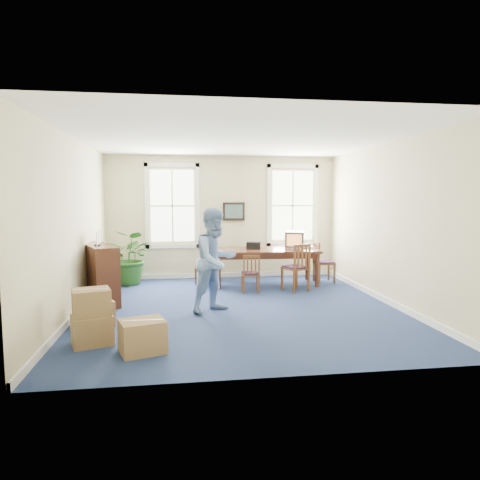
{
  "coord_description": "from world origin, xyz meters",
  "views": [
    {
      "loc": [
        -1.11,
        -7.99,
        2.11
      ],
      "look_at": [
        0.1,
        0.6,
        1.25
      ],
      "focal_mm": 32.0,
      "sensor_mm": 36.0,
      "label": 1
    }
  ],
  "objects": [
    {
      "name": "chair_near_right",
      "position": [
        1.47,
        1.3,
        0.54
      ],
      "size": [
        0.65,
        0.65,
        1.09
      ],
      "primitive_type": null,
      "rotation": [
        0.0,
        0.0,
        3.57
      ],
      "color": "brown",
      "rests_on": "ground"
    },
    {
      "name": "potted_plant",
      "position": [
        -2.31,
        2.57,
        0.67
      ],
      "size": [
        1.51,
        1.43,
        1.33
      ],
      "primitive_type": "imported",
      "rotation": [
        0.0,
        0.0,
        -0.4
      ],
      "color": "#1D4A16",
      "rests_on": "ground"
    },
    {
      "name": "wall_front",
      "position": [
        0.0,
        -3.25,
        1.6
      ],
      "size": [
        6.5,
        0.0,
        6.5
      ],
      "primitive_type": "plane",
      "rotation": [
        -1.57,
        0.0,
        0.0
      ],
      "color": "beige",
      "rests_on": "ground"
    },
    {
      "name": "chair_end_left",
      "position": [
        -0.54,
        2.17,
        0.46
      ],
      "size": [
        0.48,
        0.48,
        0.91
      ],
      "primitive_type": null,
      "rotation": [
        0.0,
        0.0,
        -1.39
      ],
      "color": "brown",
      "rests_on": "ground"
    },
    {
      "name": "wall_back",
      "position": [
        0.0,
        3.25,
        1.6
      ],
      "size": [
        6.5,
        0.0,
        6.5
      ],
      "primitive_type": "plane",
      "rotation": [
        1.57,
        0.0,
        0.0
      ],
      "color": "beige",
      "rests_on": "ground"
    },
    {
      "name": "crt_tv",
      "position": [
        1.7,
        2.22,
        1.07
      ],
      "size": [
        0.6,
        0.63,
        0.42
      ],
      "primitive_type": null,
      "rotation": [
        0.0,
        0.0,
        -0.33
      ],
      "color": "#B7B7BC",
      "rests_on": "conference_table"
    },
    {
      "name": "game_console",
      "position": [
        2.04,
        2.17,
        0.89
      ],
      "size": [
        0.21,
        0.25,
        0.06
      ],
      "primitive_type": "cube",
      "rotation": [
        0.0,
        0.0,
        0.14
      ],
      "color": "white",
      "rests_on": "conference_table"
    },
    {
      "name": "cardboard_boxes",
      "position": [
        -2.17,
        -1.65,
        0.43
      ],
      "size": [
        1.91,
        1.91,
        0.85
      ],
      "primitive_type": null,
      "rotation": [
        0.0,
        0.0,
        0.35
      ],
      "color": "olive",
      "rests_on": "ground"
    },
    {
      "name": "chair_end_right",
      "position": [
        2.45,
        2.17,
        0.51
      ],
      "size": [
        0.47,
        0.47,
        1.01
      ],
      "primitive_type": null,
      "rotation": [
        0.0,
        0.0,
        1.61
      ],
      "color": "brown",
      "rests_on": "ground"
    },
    {
      "name": "window_left",
      "position": [
        -1.3,
        3.23,
        1.9
      ],
      "size": [
        1.4,
        0.12,
        2.2
      ],
      "primitive_type": null,
      "color": "white",
      "rests_on": "ground"
    },
    {
      "name": "baseboard_left",
      "position": [
        -2.97,
        0.0,
        0.06
      ],
      "size": [
        0.04,
        6.5,
        0.12
      ],
      "primitive_type": "cube",
      "color": "white",
      "rests_on": "ground"
    },
    {
      "name": "wall_left",
      "position": [
        -3.0,
        0.0,
        1.6
      ],
      "size": [
        0.0,
        6.5,
        6.5
      ],
      "primitive_type": "plane",
      "rotation": [
        1.57,
        0.0,
        1.57
      ],
      "color": "beige",
      "rests_on": "ground"
    },
    {
      "name": "wall_right",
      "position": [
        3.0,
        0.0,
        1.6
      ],
      "size": [
        0.0,
        6.5,
        6.5
      ],
      "primitive_type": "plane",
      "rotation": [
        1.57,
        0.0,
        -1.57
      ],
      "color": "beige",
      "rests_on": "ground"
    },
    {
      "name": "credenza",
      "position": [
        -2.75,
        0.88,
        0.62
      ],
      "size": [
        1.03,
        1.63,
        1.24
      ],
      "primitive_type": "cube",
      "rotation": [
        0.0,
        0.0,
        0.4
      ],
      "color": "#4A2316",
      "rests_on": "ground"
    },
    {
      "name": "equipment_bag",
      "position": [
        0.66,
        2.22,
        0.95
      ],
      "size": [
        0.39,
        0.3,
        0.17
      ],
      "primitive_type": "cube",
      "rotation": [
        0.0,
        0.0,
        -0.26
      ],
      "color": "black",
      "rests_on": "conference_table"
    },
    {
      "name": "man",
      "position": [
        -0.47,
        -0.2,
        0.96
      ],
      "size": [
        1.19,
        1.14,
        1.92
      ],
      "primitive_type": "imported",
      "rotation": [
        0.0,
        0.0,
        0.64
      ],
      "color": "#7A9BD0",
      "rests_on": "ground"
    },
    {
      "name": "wall_picture",
      "position": [
        0.3,
        3.2,
        1.75
      ],
      "size": [
        0.58,
        0.06,
        0.48
      ],
      "primitive_type": null,
      "color": "black",
      "rests_on": "ground"
    },
    {
      "name": "window_right",
      "position": [
        1.9,
        3.23,
        1.9
      ],
      "size": [
        1.4,
        0.12,
        2.2
      ],
      "primitive_type": null,
      "color": "white",
      "rests_on": "ground"
    },
    {
      "name": "baseboard_back",
      "position": [
        0.0,
        3.22,
        0.06
      ],
      "size": [
        6.0,
        0.04,
        0.12
      ],
      "primitive_type": "cube",
      "color": "white",
      "rests_on": "ground"
    },
    {
      "name": "ceiling",
      "position": [
        0.0,
        0.0,
        3.2
      ],
      "size": [
        6.5,
        6.5,
        0.0
      ],
      "primitive_type": "plane",
      "rotation": [
        3.14,
        0.0,
        0.0
      ],
      "color": "white",
      "rests_on": "ground"
    },
    {
      "name": "chair_near_left",
      "position": [
        0.43,
        1.3,
        0.43
      ],
      "size": [
        0.4,
        0.4,
        0.86
      ],
      "primitive_type": null,
      "rotation": [
        0.0,
        0.0,
        3.11
      ],
      "color": "brown",
      "rests_on": "ground"
    },
    {
      "name": "baseboard_right",
      "position": [
        2.97,
        0.0,
        0.06
      ],
      "size": [
        0.04,
        6.5,
        0.12
      ],
      "primitive_type": "cube",
      "color": "white",
      "rests_on": "ground"
    },
    {
      "name": "brochure_rack",
      "position": [
        -2.73,
        0.88,
        1.39
      ],
      "size": [
        0.25,
        0.66,
        0.29
      ],
      "primitive_type": null,
      "rotation": [
        0.0,
        0.0,
        -0.21
      ],
      "color": "#99999E",
      "rests_on": "credenza"
    },
    {
      "name": "conference_table",
      "position": [
        0.95,
        2.17,
        0.43
      ],
      "size": [
        2.58,
        1.28,
        0.86
      ],
      "primitive_type": null,
      "rotation": [
        0.0,
        0.0,
        -0.05
      ],
      "color": "#4A2316",
      "rests_on": "ground"
    },
    {
      "name": "floor",
      "position": [
        0.0,
        0.0,
        0.0
      ],
      "size": [
        6.5,
        6.5,
        0.0
      ],
      "primitive_type": "plane",
      "color": "navy",
      "rests_on": "ground"
    }
  ]
}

